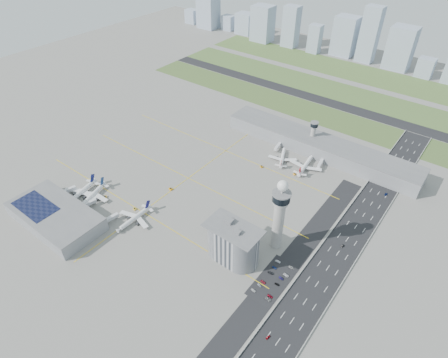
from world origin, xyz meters
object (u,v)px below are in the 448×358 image
Objects in this scene: secondary_tower at (313,133)px; car_hw_4 at (391,160)px; airplane_near_a at (79,191)px; car_lot_2 at (263,282)px; car_lot_0 at (253,290)px; car_lot_9 at (281,278)px; airplane_near_c at (133,217)px; car_lot_1 at (259,285)px; jet_bridge_near_2 at (104,223)px; car_lot_8 at (277,284)px; tug_0 at (92,179)px; tug_5 at (295,174)px; car_lot_3 at (271,273)px; car_hw_2 at (386,194)px; control_tower at (279,213)px; car_lot_11 at (291,267)px; tug_1 at (105,197)px; car_lot_5 at (278,261)px; car_lot_6 at (268,299)px; car_lot_7 at (270,296)px; car_hw_0 at (268,337)px; airplane_far_b at (306,163)px; car_lot_4 at (274,268)px; tug_4 at (261,166)px; car_hw_1 at (342,246)px; tug_2 at (135,209)px; jet_bridge_near_1 at (81,208)px; airplane_near_b at (91,194)px; jet_bridge_far_1 at (322,161)px; tug_3 at (171,189)px; admin_building at (233,243)px; car_lot_10 at (286,275)px; jet_bridge_far_0 at (280,144)px; airplane_far_a at (283,156)px; jet_bridge_near_0 at (61,195)px.

secondary_tower is 8.83× the size of car_hw_4.
airplane_near_a reaches higher than car_lot_2.
car_lot_0 is 1.00× the size of car_lot_9.
car_lot_1 is at bearing 94.26° from airplane_near_c.
jet_bridge_near_2 is 3.92× the size of car_lot_8.
tug_5 reaches higher than tug_0.
car_lot_3 is 1.05× the size of car_hw_2.
tug_0 is at bearing -168.96° from control_tower.
car_lot_0 is 0.91× the size of car_lot_2.
car_hw_2 is (28.62, 145.82, -0.04)m from car_lot_8.
car_lot_11 is at bearing -103.27° from car_hw_4.
tug_1 is at bearing 101.56° from car_lot_1.
car_lot_5 reaches higher than car_hw_4.
car_lot_7 is (-0.14, 2.81, -0.04)m from car_lot_6.
car_hw_4 reaches higher than car_hw_0.
car_lot_11 is at bearing -164.05° from airplane_far_b.
car_lot_8 reaches higher than car_lot_4.
secondary_tower is 8.06× the size of car_lot_5.
car_lot_9 is at bearing -114.09° from tug_4.
airplane_near_a is 233.02m from car_hw_1.
car_hw_0 is at bearing -125.50° from car_lot_0.
car_lot_6 is (141.59, -6.02, -0.22)m from tug_2.
tug_0 is 0.84× the size of car_hw_1.
jet_bridge_near_1 is 174.27m from tug_4.
jet_bridge_near_1 is at bearing -172.19° from car_hw_0.
airplane_near_b is 2.83× the size of jet_bridge_far_1.
secondary_tower is 8.07× the size of car_lot_7.
tug_3 is at bearing 65.28° from tug_5.
control_tower is 16.29× the size of car_lot_5.
admin_building is 155.47m from airplane_near_a.
car_hw_4 is at bearing -23.58° from jet_bridge_near_2.
tug_2 is 0.77× the size of car_lot_9.
jet_bridge_near_2 is 149.12m from car_lot_7.
car_lot_10 is at bearing 132.80° from tug_5.
tug_1 reaches higher than car_lot_3.
car_hw_0 is at bearing 61.98° from tug_0.
tug_5 is at bearing -20.17° from jet_bridge_near_2.
secondary_tower is at bearing -11.47° from jet_bridge_near_2.
airplane_far_a is at bearing 27.23° from jet_bridge_far_0.
airplane_far_a is at bearing -70.95° from jet_bridge_far_1.
airplane_far_b is 133.88m from car_lot_4.
jet_bridge_near_2 is (47.70, -11.34, -2.98)m from airplane_near_a.
airplane_near_a is at bearing 67.36° from jet_bridge_near_1.
admin_building reaches higher than jet_bridge_near_0.
jet_bridge_near_2 is (60.00, 0.00, 0.00)m from jet_bridge_near_0.
airplane_far_b is 13.37× the size of tug_0.
car_lot_2 is 12.39m from car_lot_7.
car_lot_10 is at bearing -66.91° from jet_bridge_near_0.
jet_bridge_far_1 is at bearing 15.55° from car_lot_7.
car_lot_3 is (11.75, -26.03, -34.41)m from control_tower.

